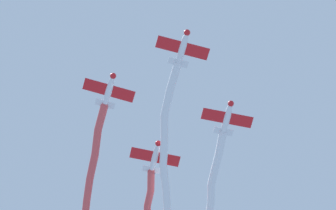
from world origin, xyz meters
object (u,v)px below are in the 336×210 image
object	(u,v)px
airplane_left_wing	(227,118)
airplane_slot	(155,157)
airplane_lead	(183,48)
airplane_right_wing	(109,90)

from	to	relation	value
airplane_left_wing	airplane_slot	size ratio (longest dim) A/B	1.00
airplane_left_wing	airplane_slot	xyz separation A→B (m)	(7.41, -6.28, 0.20)
airplane_lead	airplane_slot	xyz separation A→B (m)	(1.13, -13.69, -0.20)
airplane_lead	airplane_left_wing	bearing A→B (deg)	132.91
airplane_left_wing	airplane_slot	bearing A→B (deg)	-133.67
airplane_slot	airplane_left_wing	bearing A→B (deg)	45.43
airplane_right_wing	airplane_slot	distance (m)	9.72
airplane_right_wing	airplane_slot	world-z (taller)	airplane_right_wing
airplane_lead	airplane_slot	distance (m)	13.74
airplane_lead	airplane_slot	bearing A→B (deg)	177.91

